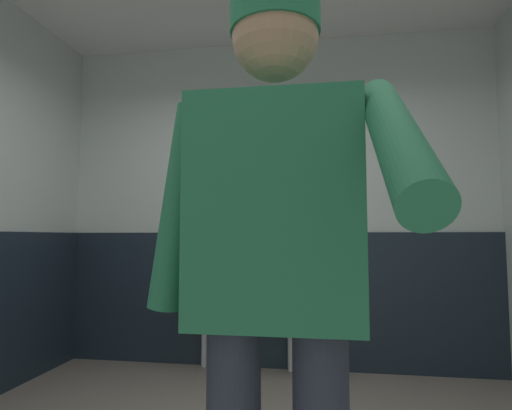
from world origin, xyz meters
TOP-DOWN VIEW (x-y plane):
  - wall_back at (0.00, 1.90)m, footprint 4.36×0.12m
  - wainscot_band_back at (0.00, 1.82)m, footprint 3.76×0.03m
  - urinal_left at (-0.60, 1.68)m, footprint 0.40×0.34m
  - urinal_middle at (0.15, 1.68)m, footprint 0.40×0.34m
  - privacy_divider_panel at (-0.22, 1.61)m, footprint 0.04×0.40m
  - person at (0.29, -0.69)m, footprint 0.65×0.60m

SIDE VIEW (x-z plane):
  - wainscot_band_back at x=0.00m, z-range 0.00..1.16m
  - urinal_left at x=-0.60m, z-range 0.16..1.40m
  - urinal_middle at x=0.15m, z-range 0.16..1.40m
  - privacy_divider_panel at x=-0.22m, z-range 0.50..1.40m
  - person at x=0.29m, z-range 0.17..1.94m
  - wall_back at x=0.00m, z-range 0.00..2.89m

